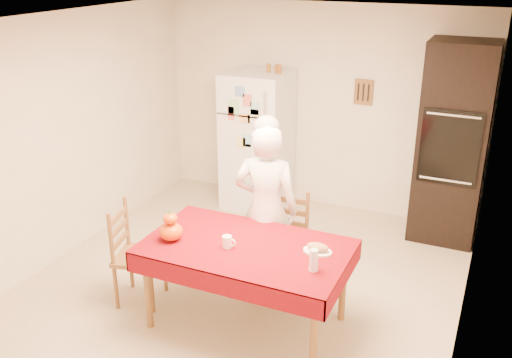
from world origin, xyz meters
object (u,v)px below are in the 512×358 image
Objects in this scene: refrigerator at (257,141)px; dining_table at (246,253)px; seated_woman at (266,209)px; chair_far at (285,236)px; pumpkin_lower at (171,232)px; oven_cabinet at (452,144)px; chair_left at (132,250)px; bread_plate at (318,251)px; coffee_mug at (227,242)px; wine_glass at (314,260)px.

dining_table is (0.95, -2.36, -0.16)m from refrigerator.
chair_far is at bearing -140.29° from seated_woman.
pumpkin_lower is (0.33, -2.52, -0.01)m from refrigerator.
oven_cabinet is 3.53m from chair_left.
bread_plate is at bearing 13.76° from pumpkin_lower.
oven_cabinet is 2.32× the size of chair_left.
refrigerator is at bearing -178.82° from oven_cabinet.
chair_far and chair_left have the same top height.
pumpkin_lower is (-0.55, -0.75, 0.01)m from seated_woman.
chair_left is at bearing -175.62° from dining_table.
oven_cabinet is 2.32× the size of chair_far.
bread_plate is (1.68, 0.22, 0.26)m from chair_left.
coffee_mug is at bearing -105.84° from chair_far.
pumpkin_lower is at bearing -165.32° from dining_table.
pumpkin_lower is at bearing -113.28° from chair_left.
seated_woman reaches higher than bread_plate.
seated_woman reaches higher than dining_table.
seated_woman is at bearing 54.03° from pumpkin_lower.
coffee_mug is at bearing -71.48° from refrigerator.
refrigerator is at bearing 122.33° from wine_glass.
oven_cabinet is at bearing 59.70° from coffee_mug.
wine_glass is at bearing -106.13° from chair_left.
refrigerator is 7.08× the size of bread_plate.
seated_woman is (-0.07, 0.59, 0.14)m from dining_table.
pumpkin_lower is at bearing -129.83° from chair_far.
chair_left reaches higher than wine_glass.
refrigerator is 1.00× the size of dining_table.
coffee_mug is (0.97, -0.00, 0.30)m from chair_left.
wine_glass reaches higher than coffee_mug.
bread_plate is at bearing -108.25° from oven_cabinet.
oven_cabinet is 12.50× the size of wine_glass.
seated_woman is 9.41× the size of wine_glass.
chair_far reaches higher than bread_plate.
dining_table is at bearing 14.68° from pumpkin_lower.
bread_plate reaches higher than dining_table.
chair_far is at bearing -57.99° from refrigerator.
refrigerator is 2.55m from dining_table.
bread_plate is (0.65, -0.46, -0.06)m from seated_woman.
chair_left is at bearing 179.83° from coffee_mug.
oven_cabinet is 3.24m from pumpkin_lower.
oven_cabinet is 2.66m from wine_glass.
pumpkin_lower is at bearing -179.22° from wine_glass.
dining_table is 1.03× the size of seated_woman.
bread_plate is (0.71, 0.22, -0.04)m from coffee_mug.
pumpkin_lower is at bearing -82.55° from refrigerator.
pumpkin_lower is (-0.62, -0.16, 0.14)m from dining_table.
refrigerator is 1.79× the size of chair_left.
chair_left reaches higher than bread_plate.
chair_far is at bearing 130.14° from bread_plate.
refrigerator is at bearing 119.08° from chair_far.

